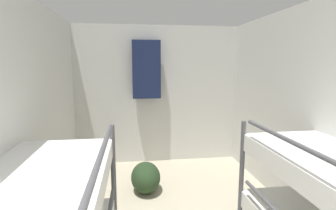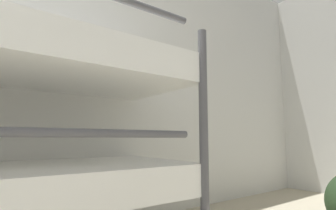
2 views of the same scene
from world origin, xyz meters
name	(u,v)px [view 1 (image 1 of 2)]	position (x,y,z in m)	size (l,w,h in m)	color
wall_left	(5,132)	(-1.35, 2.22, 1.12)	(0.06, 4.56, 2.24)	silver
wall_right	(335,122)	(1.35, 2.22, 1.12)	(0.06, 4.56, 2.24)	silver
wall_back	(157,95)	(0.00, 4.47, 1.12)	(2.77, 0.06, 2.24)	silver
duffel_bag	(146,177)	(-0.26, 3.37, 0.19)	(0.37, 0.51, 0.37)	#23381E
hanging_coat	(146,70)	(-0.18, 4.32, 1.54)	(0.44, 0.12, 0.90)	#192347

